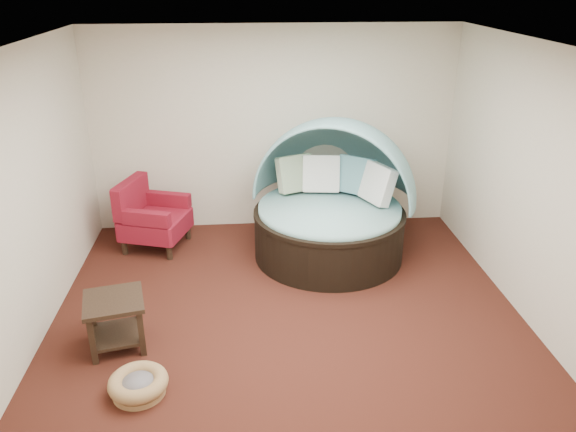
{
  "coord_description": "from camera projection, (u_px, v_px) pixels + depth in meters",
  "views": [
    {
      "loc": [
        -0.41,
        -5.05,
        3.4
      ],
      "look_at": [
        0.04,
        0.6,
        0.93
      ],
      "focal_mm": 35.0,
      "sensor_mm": 36.0,
      "label": 1
    }
  ],
  "objects": [
    {
      "name": "ceiling",
      "position": [
        289.0,
        47.0,
        4.88
      ],
      "size": [
        5.0,
        5.0,
        0.0
      ],
      "primitive_type": "plane",
      "rotation": [
        3.14,
        0.0,
        0.0
      ],
      "color": "white",
      "rests_on": "wall_back"
    },
    {
      "name": "pet_basket",
      "position": [
        138.0,
        384.0,
        4.89
      ],
      "size": [
        0.56,
        0.56,
        0.18
      ],
      "rotation": [
        0.0,
        0.0,
        0.07
      ],
      "color": "olive",
      "rests_on": "floor"
    },
    {
      "name": "wall_front",
      "position": [
        325.0,
        358.0,
        3.16
      ],
      "size": [
        5.0,
        0.0,
        5.0
      ],
      "primitive_type": "plane",
      "rotation": [
        -1.57,
        0.0,
        0.0
      ],
      "color": "beige",
      "rests_on": "floor"
    },
    {
      "name": "floor",
      "position": [
        289.0,
        318.0,
        6.0
      ],
      "size": [
        5.0,
        5.0,
        0.0
      ],
      "primitive_type": "plane",
      "color": "#441B13",
      "rests_on": "ground"
    },
    {
      "name": "wall_back",
      "position": [
        274.0,
        130.0,
        7.73
      ],
      "size": [
        5.0,
        0.0,
        5.0
      ],
      "primitive_type": "plane",
      "rotation": [
        1.57,
        0.0,
        0.0
      ],
      "color": "beige",
      "rests_on": "floor"
    },
    {
      "name": "side_table",
      "position": [
        115.0,
        316.0,
        5.42
      ],
      "size": [
        0.66,
        0.66,
        0.53
      ],
      "rotation": [
        0.0,
        0.0,
        0.22
      ],
      "color": "black",
      "rests_on": "floor"
    },
    {
      "name": "red_armchair",
      "position": [
        151.0,
        217.0,
        7.42
      ],
      "size": [
        0.98,
        0.98,
        0.92
      ],
      "rotation": [
        0.0,
        0.0,
        -0.31
      ],
      "color": "black",
      "rests_on": "floor"
    },
    {
      "name": "wall_right",
      "position": [
        537.0,
        189.0,
        5.63
      ],
      "size": [
        0.0,
        5.0,
        5.0
      ],
      "primitive_type": "plane",
      "rotation": [
        1.57,
        0.0,
        -1.57
      ],
      "color": "beige",
      "rests_on": "floor"
    },
    {
      "name": "wall_left",
      "position": [
        23.0,
        204.0,
        5.26
      ],
      "size": [
        0.0,
        5.0,
        5.0
      ],
      "primitive_type": "plane",
      "rotation": [
        1.57,
        0.0,
        1.57
      ],
      "color": "beige",
      "rests_on": "floor"
    },
    {
      "name": "canopy_daybed",
      "position": [
        332.0,
        194.0,
        7.1
      ],
      "size": [
        2.52,
        2.49,
        1.76
      ],
      "rotation": [
        0.0,
        0.0,
        -0.38
      ],
      "color": "black",
      "rests_on": "floor"
    }
  ]
}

